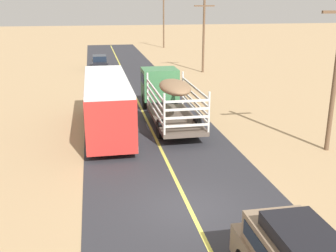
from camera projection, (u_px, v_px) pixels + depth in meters
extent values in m
plane|color=tan|center=(189.00, 207.00, 15.38)|extent=(240.00, 240.00, 0.00)
cube|color=#2D2D33|center=(189.00, 207.00, 15.37)|extent=(8.00, 120.00, 0.02)
cube|color=#D8CC4C|center=(189.00, 206.00, 15.37)|extent=(0.16, 117.60, 0.00)
cube|color=black|center=(303.00, 236.00, 9.69)|extent=(1.42, 2.07, 0.36)
cube|color=#3F7F4C|center=(160.00, 84.00, 28.97)|extent=(2.50, 2.20, 2.20)
cube|color=#192333|center=(160.00, 78.00, 28.83)|extent=(2.53, 1.54, 0.70)
cube|color=brown|center=(175.00, 119.00, 24.23)|extent=(2.50, 6.40, 0.24)
cylinder|color=silver|center=(148.00, 89.00, 26.60)|extent=(0.12, 0.12, 2.20)
cylinder|color=silver|center=(183.00, 88.00, 27.02)|extent=(0.12, 0.12, 2.20)
cylinder|color=silver|center=(164.00, 114.00, 20.71)|extent=(0.12, 0.12, 2.20)
cylinder|color=silver|center=(209.00, 112.00, 21.13)|extent=(0.12, 0.12, 2.20)
cube|color=silver|center=(155.00, 111.00, 23.85)|extent=(0.08, 6.30, 0.12)
cube|color=silver|center=(194.00, 109.00, 24.28)|extent=(0.08, 6.30, 0.12)
cube|color=silver|center=(187.00, 126.00, 21.10)|extent=(2.40, 0.08, 0.12)
cube|color=silver|center=(155.00, 104.00, 23.72)|extent=(0.08, 6.30, 0.12)
cube|color=silver|center=(194.00, 102.00, 24.14)|extent=(0.08, 6.30, 0.12)
cube|color=silver|center=(187.00, 117.00, 20.97)|extent=(2.40, 0.08, 0.12)
cube|color=silver|center=(155.00, 97.00, 23.59)|extent=(0.08, 6.30, 0.12)
cube|color=silver|center=(195.00, 95.00, 24.01)|extent=(0.08, 6.30, 0.12)
cube|color=silver|center=(187.00, 109.00, 20.84)|extent=(2.40, 0.08, 0.12)
cube|color=silver|center=(154.00, 89.00, 23.46)|extent=(0.08, 6.30, 0.12)
cube|color=silver|center=(195.00, 88.00, 23.88)|extent=(0.08, 6.30, 0.12)
cube|color=silver|center=(187.00, 101.00, 20.70)|extent=(2.40, 0.08, 0.12)
ellipsoid|color=#8C6B4C|center=(175.00, 87.00, 23.64)|extent=(1.75, 3.84, 0.70)
cylinder|color=black|center=(145.00, 101.00, 29.15)|extent=(0.32, 1.10, 1.10)
cylinder|color=black|center=(174.00, 100.00, 29.53)|extent=(0.32, 1.10, 1.10)
cylinder|color=black|center=(160.00, 129.00, 22.88)|extent=(0.32, 1.10, 1.10)
cylinder|color=black|center=(197.00, 127.00, 23.27)|extent=(0.32, 1.10, 1.10)
cube|color=red|center=(107.00, 104.00, 23.77)|extent=(2.50, 10.00, 2.70)
cube|color=white|center=(106.00, 80.00, 23.34)|extent=(2.45, 9.80, 0.16)
cube|color=#192333|center=(107.00, 96.00, 23.63)|extent=(2.54, 9.20, 0.80)
cube|color=silver|center=(108.00, 122.00, 24.11)|extent=(2.53, 9.80, 0.36)
cylinder|color=black|center=(89.00, 110.00, 26.98)|extent=(0.30, 1.00, 1.00)
cylinder|color=black|center=(122.00, 109.00, 27.37)|extent=(0.30, 1.00, 1.00)
cylinder|color=black|center=(90.00, 142.00, 20.88)|extent=(0.30, 1.00, 1.00)
cylinder|color=black|center=(132.00, 140.00, 21.27)|extent=(0.30, 1.00, 1.00)
cube|color=black|center=(100.00, 64.00, 46.72)|extent=(1.80, 4.40, 0.70)
cube|color=#192333|center=(99.00, 58.00, 46.62)|extent=(1.53, 2.20, 0.60)
cylinder|color=black|center=(93.00, 64.00, 47.88)|extent=(0.22, 0.66, 0.66)
cylinder|color=black|center=(106.00, 63.00, 48.16)|extent=(0.22, 0.66, 0.66)
cylinder|color=black|center=(93.00, 67.00, 45.40)|extent=(0.22, 0.66, 0.66)
cylinder|color=black|center=(107.00, 67.00, 45.68)|extent=(0.22, 0.66, 0.66)
cylinder|color=brown|center=(335.00, 78.00, 20.15)|extent=(0.24, 0.24, 7.63)
cylinder|color=brown|center=(204.00, 37.00, 43.26)|extent=(0.24, 0.24, 7.62)
cube|color=brown|center=(204.00, 6.00, 42.30)|extent=(2.20, 0.14, 0.14)
cylinder|color=brown|center=(164.00, 22.00, 66.26)|extent=(0.24, 0.24, 8.34)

